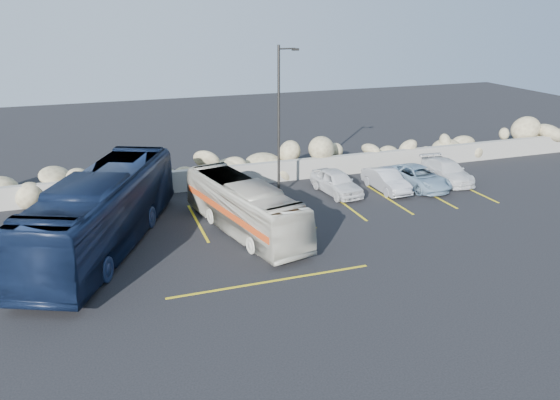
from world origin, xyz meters
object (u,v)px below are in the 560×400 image
object	(u,v)px
car_c	(447,171)
car_d	(418,177)
car_b	(386,180)
car_a	(336,182)
vintage_bus	(244,207)
tour_coach	(103,211)
lamppost	(280,118)

from	to	relation	value
car_c	car_d	bearing A→B (deg)	-163.71
car_c	car_d	xyz separation A→B (m)	(-2.25, -0.49, -0.01)
car_b	car_d	distance (m)	2.04
car_b	car_d	xyz separation A→B (m)	(2.04, -0.09, 0.00)
car_c	car_b	bearing A→B (deg)	-170.60
car_b	car_c	bearing A→B (deg)	3.82
car_a	car_d	size ratio (longest dim) A/B	0.89
car_a	car_b	xyz separation A→B (m)	(2.86, -0.46, -0.06)
vintage_bus	car_b	size ratio (longest dim) A/B	2.36
car_a	car_c	xyz separation A→B (m)	(7.15, -0.07, -0.05)
tour_coach	car_d	size ratio (longest dim) A/B	2.73
lamppost	car_b	world-z (taller)	lamppost
car_d	lamppost	bearing A→B (deg)	165.81
car_a	tour_coach	bearing A→B (deg)	-171.44
lamppost	tour_coach	distance (m)	10.44
lamppost	car_c	bearing A→B (deg)	-4.39
lamppost	car_a	world-z (taller)	lamppost
car_d	car_a	bearing A→B (deg)	168.44
tour_coach	car_c	size ratio (longest dim) A/B	2.82
lamppost	tour_coach	world-z (taller)	lamppost
lamppost	vintage_bus	distance (m)	6.16
lamppost	car_d	xyz separation A→B (m)	(7.97, -1.27, -3.69)
tour_coach	car_b	bearing A→B (deg)	34.27
car_b	car_d	bearing A→B (deg)	-3.98
car_c	vintage_bus	bearing A→B (deg)	-161.34
car_a	lamppost	bearing A→B (deg)	160.91
car_b	car_c	world-z (taller)	car_c
vintage_bus	car_c	bearing A→B (deg)	1.76
car_a	car_c	distance (m)	7.15
vintage_bus	lamppost	bearing A→B (deg)	40.36
tour_coach	car_a	xyz separation A→B (m)	(12.38, 3.20, -0.99)
lamppost	vintage_bus	world-z (taller)	lamppost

